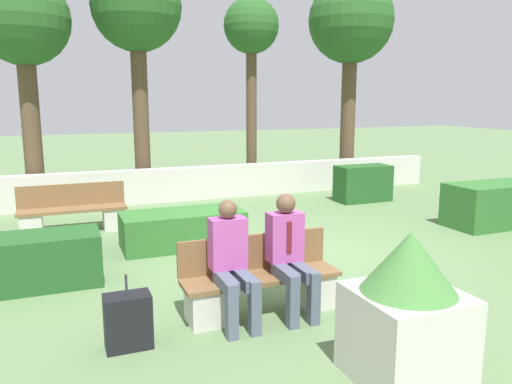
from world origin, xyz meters
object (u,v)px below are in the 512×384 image
object	(u,v)px
planter_corner_left	(407,310)
bench_left_side	(73,214)
tree_leftmost	(23,26)
bench_front	(261,285)
suitcase	(128,321)
tree_rightmost	(351,25)
tree_center_right	(251,34)
tree_center_left	(137,12)
person_seated_man	(289,250)
person_seated_woman	(232,258)

from	to	relation	value
planter_corner_left	bench_left_side	bearing A→B (deg)	111.49
tree_leftmost	planter_corner_left	bearing A→B (deg)	-70.59
bench_front	bench_left_side	size ratio (longest dim) A/B	0.95
bench_front	tree_leftmost	world-z (taller)	tree_leftmost
bench_left_side	tree_leftmost	world-z (taller)	tree_leftmost
suitcase	tree_rightmost	distance (m)	11.13
bench_front	bench_left_side	world-z (taller)	same
tree_center_right	tree_center_left	bearing A→B (deg)	-175.42
bench_front	tree_leftmost	size ratio (longest dim) A/B	0.35
person_seated_man	tree_center_left	world-z (taller)	tree_center_left
bench_front	planter_corner_left	xyz separation A→B (m)	(0.61, -1.69, 0.30)
tree_rightmost	suitcase	bearing A→B (deg)	-133.10
tree_rightmost	person_seated_woman	bearing A→B (deg)	-128.93
person_seated_woman	tree_center_right	distance (m)	8.89
person_seated_woman	planter_corner_left	size ratio (longest dim) A/B	1.02
bench_left_side	tree_leftmost	distance (m)	4.43
tree_center_left	tree_center_right	xyz separation A→B (m)	(2.90, 0.23, -0.32)
bench_left_side	planter_corner_left	size ratio (longest dim) A/B	1.43
planter_corner_left	person_seated_woman	bearing A→B (deg)	122.48
tree_center_left	tree_rightmost	distance (m)	5.70
bench_left_side	suitcase	size ratio (longest dim) A/B	2.53
person_seated_woman	bench_front	bearing A→B (deg)	20.24
person_seated_woman	tree_rightmost	world-z (taller)	tree_rightmost
suitcase	tree_center_left	xyz separation A→B (m)	(1.38, 7.54, 4.02)
person_seated_woman	tree_leftmost	distance (m)	8.08
bench_left_side	suitcase	world-z (taller)	bench_left_side
person_seated_man	tree_center_left	xyz separation A→B (m)	(-0.37, 7.40, 3.55)
planter_corner_left	tree_rightmost	distance (m)	10.92
tree_center_left	bench_left_side	bearing A→B (deg)	-120.81
bench_front	tree_center_left	bearing A→B (deg)	90.67
bench_front	tree_center_left	world-z (taller)	tree_center_left
bench_left_side	tree_center_left	bearing A→B (deg)	66.08
tree_leftmost	tree_center_right	world-z (taller)	tree_leftmost
person_seated_woman	tree_leftmost	size ratio (longest dim) A/B	0.26
planter_corner_left	tree_leftmost	xyz separation A→B (m)	(-3.07, 8.71, 3.21)
tree_leftmost	tree_center_right	size ratio (longest dim) A/B	1.01
person_seated_man	person_seated_woman	size ratio (longest dim) A/B	1.02
bench_front	tree_center_left	xyz separation A→B (m)	(-0.09, 7.26, 3.96)
tree_center_left	tree_leftmost	bearing A→B (deg)	-174.27
tree_center_right	tree_rightmost	xyz separation A→B (m)	(2.81, -0.21, 0.35)
person_seated_woman	suitcase	world-z (taller)	person_seated_woman
person_seated_man	tree_rightmost	world-z (taller)	tree_rightmost
person_seated_man	suitcase	xyz separation A→B (m)	(-1.74, -0.14, -0.46)
tree_center_left	person_seated_woman	bearing A→B (deg)	-92.28
planter_corner_left	tree_center_right	bearing A→B (deg)	76.51
person_seated_man	tree_center_right	distance (m)	8.67
person_seated_woman	tree_center_left	xyz separation A→B (m)	(0.30, 7.40, 3.57)
tree_leftmost	bench_left_side	bearing A→B (deg)	-75.63
planter_corner_left	tree_center_right	size ratio (longest dim) A/B	0.26
bench_left_side	suitcase	bearing A→B (deg)	-79.11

